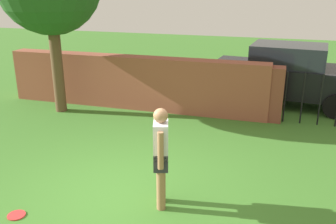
# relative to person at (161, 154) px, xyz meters

# --- Properties ---
(ground_plane) EXTENTS (40.00, 40.00, 0.00)m
(ground_plane) POSITION_rel_person_xyz_m (-0.72, 0.07, -0.90)
(ground_plane) COLOR #3D7528
(brick_wall) EXTENTS (7.38, 0.50, 1.46)m
(brick_wall) POSITION_rel_person_xyz_m (-2.22, 4.47, -0.17)
(brick_wall) COLOR brown
(brick_wall) RESTS_ON ground
(person) EXTENTS (0.31, 0.52, 1.62)m
(person) POSITION_rel_person_xyz_m (0.00, 0.00, 0.00)
(person) COLOR #9E704C
(person) RESTS_ON ground
(fence_gate) EXTENTS (3.04, 0.44, 1.40)m
(fence_gate) POSITION_rel_person_xyz_m (2.88, 4.47, -0.20)
(fence_gate) COLOR brown
(fence_gate) RESTS_ON ground
(car) EXTENTS (4.36, 2.26, 1.72)m
(car) POSITION_rel_person_xyz_m (1.87, 6.11, -0.04)
(car) COLOR black
(car) RESTS_ON ground
(frisbee_red) EXTENTS (0.27, 0.27, 0.02)m
(frisbee_red) POSITION_rel_person_xyz_m (-2.02, -0.92, -0.89)
(frisbee_red) COLOR red
(frisbee_red) RESTS_ON ground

